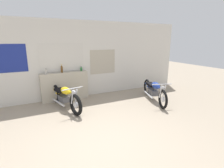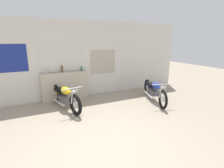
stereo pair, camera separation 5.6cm
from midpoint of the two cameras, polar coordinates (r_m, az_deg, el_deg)
name	(u,v)px [view 2 (the right image)]	position (r m, az deg, el deg)	size (l,w,h in m)	color
ground_plane	(100,146)	(3.79, -3.48, -19.68)	(24.00, 24.00, 0.00)	gray
wall_back	(63,60)	(6.47, -15.45, 7.41)	(10.00, 0.07, 2.80)	silver
sill_counter	(65,86)	(6.46, -14.80, -0.69)	(1.62, 0.28, 1.01)	#B7AD99
bottle_leftmost	(46,72)	(6.23, -20.38, 3.84)	(0.07, 0.07, 0.18)	#B7B2A8
bottle_left_center	(62,69)	(6.32, -15.76, 4.80)	(0.07, 0.07, 0.29)	#5B3814
bottle_center	(81,69)	(6.50, -9.70, 4.92)	(0.07, 0.07, 0.17)	#23662D
motorcycle_yellow	(64,96)	(5.70, -15.02, -3.90)	(0.75, 2.03, 0.79)	black
motorcycle_blue	(154,90)	(6.35, 13.87, -1.92)	(0.88, 2.03, 0.77)	black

